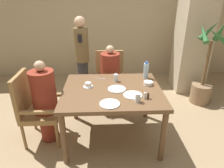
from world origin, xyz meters
TOP-DOWN VIEW (x-y plane):
  - ground_plane at (0.00, 0.00)m, footprint 16.00×16.00m
  - wall_back at (0.00, 2.50)m, footprint 8.00×0.06m
  - pillar_stone at (1.69, 1.58)m, footprint 0.59×0.59m
  - dining_table at (0.00, 0.00)m, footprint 1.30×1.09m
  - chair_left_side at (-1.05, -0.00)m, footprint 0.50×0.50m
  - diner_in_left_chair at (-0.90, 0.00)m, footprint 0.32×0.32m
  - chair_far_side at (0.00, 0.94)m, footprint 0.50×0.50m
  - diner_in_far_chair at (-0.00, 0.79)m, footprint 0.32×0.32m
  - standing_host at (-0.51, 1.32)m, footprint 0.26×0.30m
  - potted_palm at (1.73, 0.94)m, footprint 0.41×0.41m
  - plate_main_left at (0.06, -0.01)m, footprint 0.24×0.24m
  - plate_main_right at (-0.05, -0.39)m, footprint 0.24×0.24m
  - plate_dessert_center at (0.25, -0.19)m, footprint 0.24×0.24m
  - teacup_with_saucer at (-0.32, 0.09)m, footprint 0.14×0.14m
  - bowl_small at (0.50, 0.11)m, footprint 0.12×0.12m
  - water_bottle at (0.51, 0.37)m, footprint 0.07×0.07m
  - glass_tall_near at (0.06, 0.26)m, footprint 0.06×0.06m
  - glass_tall_mid at (0.28, -0.35)m, footprint 0.06×0.06m
  - salt_shaker at (0.38, -0.27)m, footprint 0.03×0.03m
  - pepper_shaker at (0.42, -0.27)m, footprint 0.03×0.03m
  - fork_beside_plate at (-0.15, 0.36)m, footprint 0.17×0.08m

SIDE VIEW (x-z plane):
  - ground_plane at x=0.00m, z-range 0.00..0.00m
  - potted_palm at x=1.73m, z-range -0.30..1.24m
  - chair_left_side at x=-1.05m, z-range 0.03..1.03m
  - chair_far_side at x=0.00m, z-range 0.03..1.03m
  - diner_in_far_chair at x=0.00m, z-range 0.02..1.18m
  - diner_in_left_chair at x=-0.90m, z-range 0.02..1.19m
  - dining_table at x=0.00m, z-range 0.30..1.06m
  - fork_beside_plate at x=-0.15m, z-range 0.77..0.77m
  - plate_main_left at x=0.06m, z-range 0.77..0.78m
  - plate_main_right at x=-0.05m, z-range 0.77..0.78m
  - plate_dessert_center at x=0.25m, z-range 0.77..0.78m
  - bowl_small at x=0.50m, z-range 0.77..0.82m
  - teacup_with_saucer at x=-0.32m, z-range 0.76..0.83m
  - pepper_shaker at x=0.42m, z-range 0.77..0.85m
  - salt_shaker at x=0.38m, z-range 0.77..0.85m
  - glass_tall_near at x=0.06m, z-range 0.77..0.87m
  - glass_tall_mid at x=0.28m, z-range 0.77..0.87m
  - standing_host at x=-0.51m, z-range 0.06..1.62m
  - water_bottle at x=0.51m, z-range 0.76..1.01m
  - pillar_stone at x=1.69m, z-range 0.00..2.70m
  - wall_back at x=0.00m, z-range 0.00..2.80m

